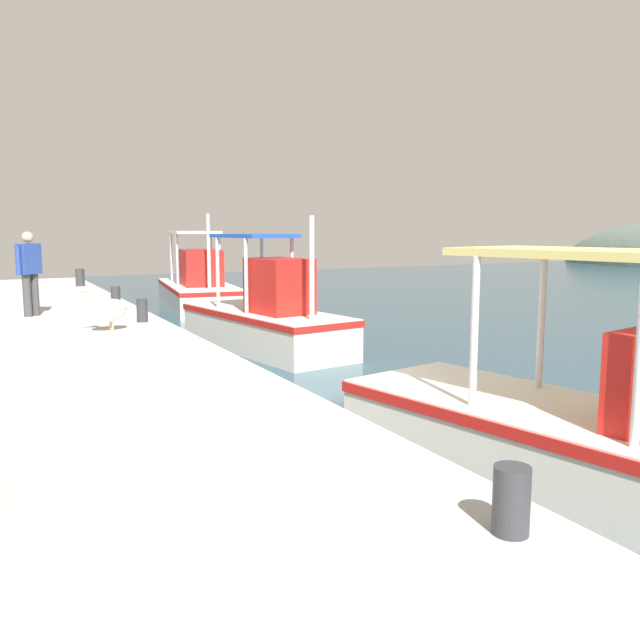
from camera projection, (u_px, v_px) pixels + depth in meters
The scene contains 8 objects.
fishing_boat_nearest at pixel (199, 289), 20.99m from camera, with size 5.71×2.65×2.99m.
fishing_boat_second at pixel (267, 319), 13.90m from camera, with size 4.86×2.34×2.81m.
pelican at pixel (108, 308), 11.38m from camera, with size 0.44×0.97×0.82m.
fisherman_standing at pixel (29, 269), 13.26m from camera, with size 0.47×0.52×1.71m.
mooring_bollard_nearest at pixel (80, 277), 20.33m from camera, with size 0.27×0.27×0.54m, color #333338.
mooring_bollard_second at pixel (116, 297), 14.99m from camera, with size 0.21×0.21×0.46m, color #333338.
mooring_bollard_third at pixel (142, 310), 12.53m from camera, with size 0.21×0.21×0.44m, color #333338.
mooring_bollard_fourth at pixel (511, 500), 3.81m from camera, with size 0.22×0.22×0.41m, color #333338.
Camera 1 is at (7.36, -3.10, 2.57)m, focal length 36.85 mm.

